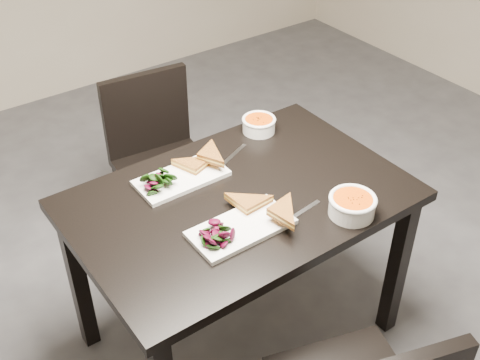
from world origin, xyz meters
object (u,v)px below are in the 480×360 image
(table, at_px, (240,217))
(plate_near, at_px, (241,228))
(soup_bowl_near, at_px, (352,205))
(soup_bowl_far, at_px, (259,124))
(plate_far, at_px, (181,178))
(chair_far, at_px, (158,153))

(table, height_order, plate_near, plate_near)
(table, bearing_deg, soup_bowl_near, -50.68)
(table, height_order, soup_bowl_far, soup_bowl_far)
(plate_far, xyz_separation_m, soup_bowl_far, (0.44, 0.11, 0.03))
(table, xyz_separation_m, soup_bowl_near, (0.25, -0.31, 0.14))
(chair_far, bearing_deg, plate_near, -95.14)
(soup_bowl_near, relative_size, soup_bowl_far, 1.17)
(soup_bowl_near, bearing_deg, chair_far, 99.20)
(chair_far, height_order, plate_far, chair_far)
(chair_far, bearing_deg, plate_far, -103.22)
(plate_far, distance_m, soup_bowl_far, 0.45)
(table, relative_size, plate_far, 3.54)
(table, relative_size, soup_bowl_near, 7.24)
(plate_near, distance_m, plate_far, 0.36)
(table, distance_m, plate_near, 0.22)
(table, xyz_separation_m, plate_far, (-0.12, 0.20, 0.11))
(plate_near, distance_m, soup_bowl_near, 0.39)
(plate_near, relative_size, soup_bowl_far, 2.48)
(soup_bowl_far, bearing_deg, plate_far, -166.54)
(soup_bowl_near, xyz_separation_m, plate_far, (-0.37, 0.51, -0.03))
(plate_far, relative_size, soup_bowl_far, 2.40)
(soup_bowl_near, xyz_separation_m, soup_bowl_far, (0.07, 0.62, -0.01))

